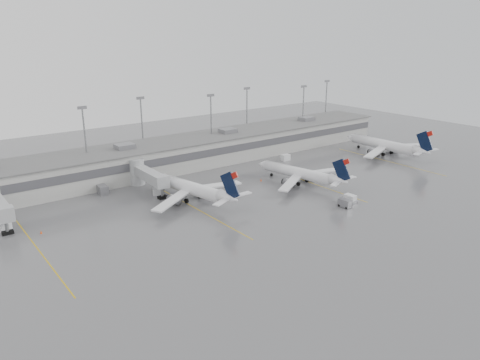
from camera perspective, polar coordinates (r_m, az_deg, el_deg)
ground at (r=101.16m, az=10.88°, el=-5.43°), size 260.00×260.00×0.00m
terminal at (r=142.87m, az=-6.38°, el=3.44°), size 152.00×17.00×9.45m
light_masts at (r=146.06m, az=-7.65°, el=6.87°), size 142.40×8.00×20.60m
jet_bridge_right at (r=123.31m, az=-11.63°, el=0.71°), size 4.00×17.20×7.00m
stand_markings at (r=117.30m, az=2.24°, el=-1.81°), size 105.25×40.00×0.01m
jet_mid_left at (r=113.11m, az=-5.98°, el=-0.95°), size 27.52×31.15×10.19m
jet_mid_right at (r=125.86m, az=7.50°, el=0.83°), size 25.53×28.90×9.44m
jet_far_right at (r=161.63m, az=17.45°, el=4.10°), size 29.39×32.91×10.65m
baggage_tug at (r=114.64m, az=13.26°, el=-2.35°), size 2.21×3.25×2.02m
baggage_cart at (r=111.52m, az=12.68°, el=-2.76°), size 1.89×3.09×1.93m
gse_uld_a at (r=107.89m, az=-26.76°, el=-5.12°), size 2.80×2.38×1.68m
gse_uld_b at (r=118.82m, az=-10.01°, el=-1.40°), size 2.74×2.28×1.66m
gse_uld_c at (r=148.76m, az=5.57°, el=2.76°), size 2.67×1.79×1.89m
gse_loader at (r=122.66m, az=-16.39°, el=-1.13°), size 2.34×3.54×2.14m
cone_a at (r=103.47m, az=-23.09°, el=-5.86°), size 0.44×0.44×0.70m
cone_b at (r=116.65m, az=-8.73°, el=-1.93°), size 0.48×0.48×0.77m
cone_c at (r=127.87m, az=2.58°, el=0.01°), size 0.40×0.40×0.63m
cone_d at (r=161.96m, az=17.02°, el=3.08°), size 0.44×0.44×0.70m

